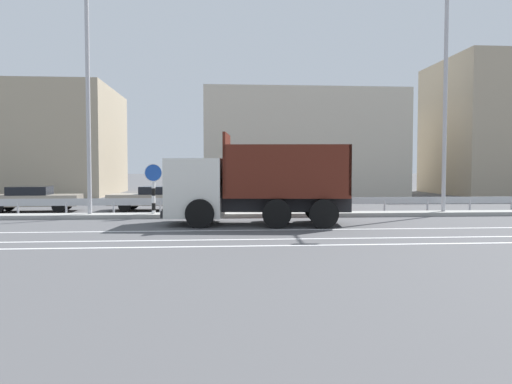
# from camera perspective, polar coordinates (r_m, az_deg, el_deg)

# --- Properties ---
(ground_plane) EXTENTS (320.00, 320.00, 0.00)m
(ground_plane) POSITION_cam_1_polar(r_m,az_deg,el_deg) (19.64, 0.22, -3.50)
(ground_plane) COLOR #4C4C4F
(lane_strip_0) EXTENTS (58.74, 0.16, 0.01)m
(lane_strip_0) POSITION_cam_1_polar(r_m,az_deg,el_deg) (17.24, 0.83, -4.37)
(lane_strip_0) COLOR silver
(lane_strip_0) RESTS_ON ground_plane
(lane_strip_1) EXTENTS (58.74, 0.16, 0.01)m
(lane_strip_1) POSITION_cam_1_polar(r_m,az_deg,el_deg) (15.07, 1.62, -5.41)
(lane_strip_1) COLOR silver
(lane_strip_1) RESTS_ON ground_plane
(lane_strip_2) EXTENTS (58.74, 0.16, 0.01)m
(lane_strip_2) POSITION_cam_1_polar(r_m,az_deg,el_deg) (13.83, 2.18, -6.15)
(lane_strip_2) COLOR silver
(lane_strip_2) RESTS_ON ground_plane
(median_island) EXTENTS (32.31, 1.10, 0.18)m
(median_island) POSITION_cam_1_polar(r_m,az_deg,el_deg) (21.83, -0.26, -2.63)
(median_island) COLOR gray
(median_island) RESTS_ON ground_plane
(median_guardrail) EXTENTS (58.74, 0.09, 0.78)m
(median_guardrail) POSITION_cam_1_polar(r_m,az_deg,el_deg) (22.84, -0.46, -1.18)
(median_guardrail) COLOR #9EA0A5
(median_guardrail) RESTS_ON ground_plane
(dump_truck) EXTENTS (7.08, 3.33, 3.43)m
(dump_truck) POSITION_cam_1_polar(r_m,az_deg,el_deg) (18.96, -2.44, 0.16)
(dump_truck) COLOR silver
(dump_truck) RESTS_ON ground_plane
(median_road_sign) EXTENTS (0.76, 0.16, 2.32)m
(median_road_sign) POSITION_cam_1_polar(r_m,az_deg,el_deg) (21.86, -11.64, 0.31)
(median_road_sign) COLOR white
(median_road_sign) RESTS_ON ground_plane
(street_lamp_1) EXTENTS (0.70, 1.96, 9.93)m
(street_lamp_1) POSITION_cam_1_polar(r_m,az_deg,el_deg) (22.58, -18.74, 10.98)
(street_lamp_1) COLOR #ADADB2
(street_lamp_1) RESTS_ON ground_plane
(street_lamp_2) EXTENTS (0.71, 2.54, 10.30)m
(street_lamp_2) POSITION_cam_1_polar(r_m,az_deg,el_deg) (24.14, 21.00, 11.01)
(street_lamp_2) COLOR #ADADB2
(street_lamp_2) RESTS_ON ground_plane
(parked_car_2) EXTENTS (4.55, 2.10, 1.24)m
(parked_car_2) POSITION_cam_1_polar(r_m,az_deg,el_deg) (26.68, -24.19, -0.68)
(parked_car_2) COLOR gray
(parked_car_2) RESTS_ON ground_plane
(parked_car_3) EXTENTS (4.99, 2.18, 1.22)m
(parked_car_3) POSITION_cam_1_polar(r_m,az_deg,el_deg) (25.52, -10.94, -0.64)
(parked_car_3) COLOR gray
(parked_car_3) RESTS_ON ground_plane
(parked_car_4) EXTENTS (4.59, 2.11, 1.46)m
(parked_car_4) POSITION_cam_1_polar(r_m,az_deg,el_deg) (25.52, 4.42, -0.41)
(parked_car_4) COLOR maroon
(parked_car_4) RESTS_ON ground_plane
(background_building_0) EXTENTS (10.68, 11.46, 8.46)m
(background_building_0) POSITION_cam_1_polar(r_m,az_deg,el_deg) (43.80, -22.72, 5.30)
(background_building_0) COLOR tan
(background_building_0) RESTS_ON ground_plane
(background_building_1) EXTENTS (14.77, 12.99, 7.86)m
(background_building_1) POSITION_cam_1_polar(r_m,az_deg,el_deg) (41.51, 4.51, 5.24)
(background_building_1) COLOR beige
(background_building_1) RESTS_ON ground_plane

